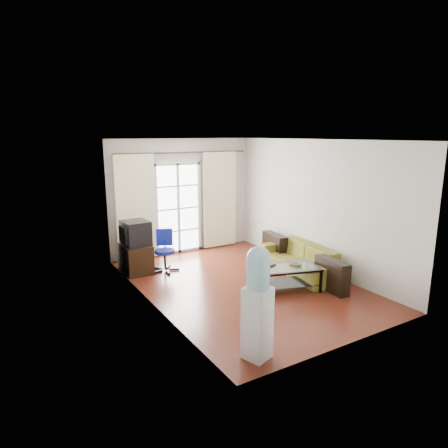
{
  "coord_description": "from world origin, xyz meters",
  "views": [
    {
      "loc": [
        -3.99,
        -5.97,
        2.81
      ],
      "look_at": [
        -0.2,
        0.35,
        1.13
      ],
      "focal_mm": 32.0,
      "sensor_mm": 36.0,
      "label": 1
    }
  ],
  "objects_px": {
    "sofa": "(300,259)",
    "task_chair": "(165,259)",
    "water_cooler": "(258,301)",
    "coffee_table": "(288,275)",
    "crt_tv": "(135,233)",
    "tv_stand": "(136,258)"
  },
  "relations": [
    {
      "from": "tv_stand",
      "to": "task_chair",
      "type": "distance_m",
      "value": 0.6
    },
    {
      "from": "sofa",
      "to": "crt_tv",
      "type": "distance_m",
      "value": 3.42
    },
    {
      "from": "task_chair",
      "to": "coffee_table",
      "type": "bearing_deg",
      "value": -31.09
    },
    {
      "from": "sofa",
      "to": "crt_tv",
      "type": "height_order",
      "value": "crt_tv"
    },
    {
      "from": "sofa",
      "to": "task_chair",
      "type": "bearing_deg",
      "value": -116.29
    },
    {
      "from": "tv_stand",
      "to": "task_chair",
      "type": "height_order",
      "value": "task_chair"
    },
    {
      "from": "task_chair",
      "to": "tv_stand",
      "type": "bearing_deg",
      "value": 178.06
    },
    {
      "from": "task_chair",
      "to": "sofa",
      "type": "bearing_deg",
      "value": -10.5
    },
    {
      "from": "crt_tv",
      "to": "sofa",
      "type": "bearing_deg",
      "value": -35.82
    },
    {
      "from": "coffee_table",
      "to": "water_cooler",
      "type": "xyz_separation_m",
      "value": [
        -1.82,
        -1.57,
        0.49
      ]
    },
    {
      "from": "sofa",
      "to": "crt_tv",
      "type": "xyz_separation_m",
      "value": [
        -2.87,
        1.79,
        0.53
      ]
    },
    {
      "from": "sofa",
      "to": "tv_stand",
      "type": "bearing_deg",
      "value": -114.77
    },
    {
      "from": "sofa",
      "to": "water_cooler",
      "type": "xyz_separation_m",
      "value": [
        -2.62,
        -2.15,
        0.48
      ]
    },
    {
      "from": "sofa",
      "to": "coffee_table",
      "type": "distance_m",
      "value": 0.98
    },
    {
      "from": "tv_stand",
      "to": "crt_tv",
      "type": "bearing_deg",
      "value": -92.06
    },
    {
      "from": "sofa",
      "to": "tv_stand",
      "type": "relative_size",
      "value": 2.67
    },
    {
      "from": "tv_stand",
      "to": "water_cooler",
      "type": "xyz_separation_m",
      "value": [
        0.25,
        -3.97,
        0.48
      ]
    },
    {
      "from": "coffee_table",
      "to": "crt_tv",
      "type": "height_order",
      "value": "crt_tv"
    },
    {
      "from": "coffee_table",
      "to": "water_cooler",
      "type": "height_order",
      "value": "water_cooler"
    },
    {
      "from": "coffee_table",
      "to": "task_chair",
      "type": "bearing_deg",
      "value": 125.51
    },
    {
      "from": "crt_tv",
      "to": "task_chair",
      "type": "bearing_deg",
      "value": -26.53
    },
    {
      "from": "sofa",
      "to": "task_chair",
      "type": "height_order",
      "value": "task_chair"
    }
  ]
}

